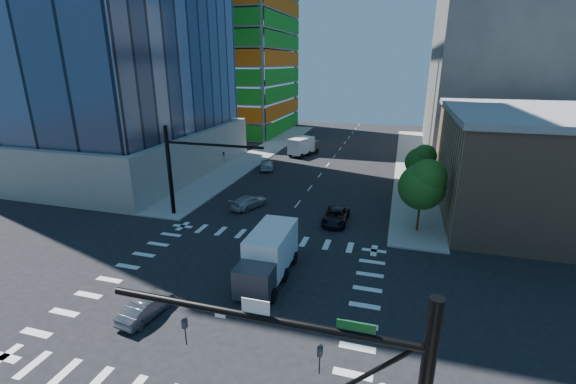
% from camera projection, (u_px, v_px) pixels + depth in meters
% --- Properties ---
extents(ground, '(160.00, 160.00, 0.00)m').
position_uv_depth(ground, '(230.00, 292.00, 26.25)').
color(ground, black).
rests_on(ground, ground).
extents(road_markings, '(20.00, 20.00, 0.01)m').
position_uv_depth(road_markings, '(230.00, 292.00, 26.25)').
color(road_markings, silver).
rests_on(road_markings, ground).
extents(sidewalk_ne, '(5.00, 60.00, 0.15)m').
position_uv_depth(sidewalk_ne, '(413.00, 164.00, 59.29)').
color(sidewalk_ne, gray).
rests_on(sidewalk_ne, ground).
extents(sidewalk_nw, '(5.00, 60.00, 0.15)m').
position_uv_depth(sidewalk_nw, '(260.00, 154.00, 65.94)').
color(sidewalk_nw, gray).
rests_on(sidewalk_nw, ground).
extents(construction_building, '(25.16, 34.50, 70.60)m').
position_uv_depth(construction_building, '(227.00, 15.00, 82.03)').
color(construction_building, gray).
rests_on(construction_building, ground).
extents(commercial_building, '(20.50, 22.50, 10.60)m').
position_uv_depth(commercial_building, '(553.00, 165.00, 37.92)').
color(commercial_building, '#8E6C52').
rests_on(commercial_building, ground).
extents(bg_building_ne, '(24.00, 30.00, 28.00)m').
position_uv_depth(bg_building_ne, '(510.00, 68.00, 64.65)').
color(bg_building_ne, '#5D5954').
rests_on(bg_building_ne, ground).
extents(signal_mast_nw, '(10.20, 0.40, 9.00)m').
position_uv_depth(signal_mast_nw, '(182.00, 164.00, 37.62)').
color(signal_mast_nw, black).
rests_on(signal_mast_nw, sidewalk_nw).
extents(tree_south, '(4.16, 4.16, 6.82)m').
position_uv_depth(tree_south, '(424.00, 184.00, 34.05)').
color(tree_south, '#382316').
rests_on(tree_south, sidewalk_ne).
extents(tree_north, '(3.54, 3.52, 5.78)m').
position_uv_depth(tree_north, '(422.00, 160.00, 45.11)').
color(tree_north, '#382316').
rests_on(tree_north, sidewalk_ne).
extents(car_nb_far, '(2.24, 4.83, 1.34)m').
position_uv_depth(car_nb_far, '(336.00, 216.00, 37.47)').
color(car_nb_far, black).
rests_on(car_nb_far, ground).
extents(car_sb_near, '(3.45, 4.94, 1.33)m').
position_uv_depth(car_sb_near, '(249.00, 202.00, 41.41)').
color(car_sb_near, '#BDBDBD').
rests_on(car_sb_near, ground).
extents(car_sb_mid, '(3.14, 4.98, 1.58)m').
position_uv_depth(car_sb_mid, '(267.00, 164.00, 56.19)').
color(car_sb_mid, '#BABBC2').
rests_on(car_sb_mid, ground).
extents(car_sb_cross, '(1.84, 4.00, 1.27)m').
position_uv_depth(car_sb_cross, '(146.00, 308.00, 23.53)').
color(car_sb_cross, '#55545A').
rests_on(car_sb_cross, ground).
extents(box_truck_near, '(2.87, 6.62, 3.46)m').
position_uv_depth(box_truck_near, '(267.00, 261.00, 27.29)').
color(box_truck_near, black).
rests_on(box_truck_near, ground).
extents(box_truck_far, '(4.29, 6.36, 3.07)m').
position_uv_depth(box_truck_far, '(304.00, 147.00, 64.83)').
color(box_truck_far, black).
rests_on(box_truck_far, ground).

